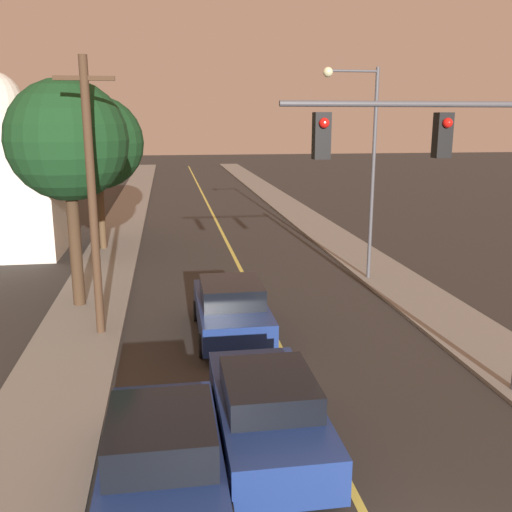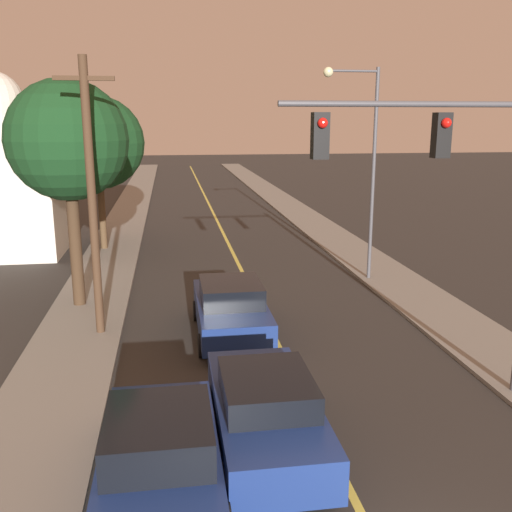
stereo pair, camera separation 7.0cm
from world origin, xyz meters
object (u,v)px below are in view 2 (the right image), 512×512
at_px(traffic_signal_mast, 458,185).
at_px(tree_left_near, 68,141).
at_px(car_outer_lane_front, 160,453).
at_px(domed_building_left, 0,179).
at_px(tree_left_far, 98,143).
at_px(car_near_lane_second, 231,308).
at_px(car_near_lane_front, 265,411).
at_px(streetlamp_right, 363,148).
at_px(utility_pole_left, 92,195).

height_order(traffic_signal_mast, tree_left_near, tree_left_near).
xyz_separation_m(car_outer_lane_front, domed_building_left, (-7.53, 19.72, 2.71)).
bearing_deg(tree_left_far, car_near_lane_second, -68.09).
distance_m(car_near_lane_front, tree_left_near, 11.61).
xyz_separation_m(car_near_lane_second, traffic_signal_mast, (4.28, -4.64, 4.03)).
height_order(tree_left_far, domed_building_left, domed_building_left).
relative_size(car_near_lane_second, tree_left_near, 0.63).
relative_size(car_outer_lane_front, streetlamp_right, 0.57).
height_order(car_near_lane_second, car_outer_lane_front, car_near_lane_second).
height_order(traffic_signal_mast, domed_building_left, domed_building_left).
height_order(traffic_signal_mast, utility_pole_left, utility_pole_left).
distance_m(car_near_lane_second, utility_pole_left, 5.07).
relative_size(car_near_lane_second, streetlamp_right, 0.58).
relative_size(car_near_lane_second, tree_left_far, 0.65).
bearing_deg(traffic_signal_mast, tree_left_far, 118.63).
bearing_deg(tree_left_near, car_near_lane_front, -63.27).
bearing_deg(utility_pole_left, car_outer_lane_front, -76.56).
height_order(tree_left_near, domed_building_left, domed_building_left).
height_order(streetlamp_right, tree_left_near, streetlamp_right).
bearing_deg(utility_pole_left, streetlamp_right, 25.73).
bearing_deg(car_near_lane_second, tree_left_near, 144.72).
height_order(car_near_lane_second, traffic_signal_mast, traffic_signal_mast).
distance_m(car_near_lane_second, streetlamp_right, 8.70).
bearing_deg(domed_building_left, car_outer_lane_front, -69.10).
bearing_deg(tree_left_far, utility_pole_left, -84.58).
relative_size(car_near_lane_front, car_outer_lane_front, 0.99).
bearing_deg(utility_pole_left, car_near_lane_second, -9.22).
relative_size(streetlamp_right, tree_left_far, 1.10).
bearing_deg(tree_left_near, tree_left_far, 90.66).
xyz_separation_m(streetlamp_right, tree_left_far, (-10.44, 7.02, -0.03)).
distance_m(car_near_lane_front, utility_pole_left, 8.40).
distance_m(car_near_lane_second, tree_left_near, 7.50).
height_order(traffic_signal_mast, streetlamp_right, streetlamp_right).
bearing_deg(utility_pole_left, tree_left_near, 109.74).
bearing_deg(streetlamp_right, traffic_signal_mast, -97.44).
height_order(streetlamp_right, tree_left_far, streetlamp_right).
relative_size(traffic_signal_mast, tree_left_near, 0.90).
height_order(car_near_lane_front, tree_left_near, tree_left_near).
bearing_deg(car_near_lane_front, utility_pole_left, 119.38).
relative_size(car_near_lane_front, utility_pole_left, 0.58).
xyz_separation_m(traffic_signal_mast, streetlamp_right, (1.27, 9.76, 0.28)).
distance_m(tree_left_far, domed_building_left, 4.90).
height_order(car_near_lane_front, tree_left_far, tree_left_far).
relative_size(utility_pole_left, tree_left_near, 1.05).
bearing_deg(domed_building_left, traffic_signal_mast, -51.47).
xyz_separation_m(car_near_lane_front, domed_building_left, (-9.48, 18.75, 2.63)).
bearing_deg(traffic_signal_mast, car_near_lane_front, -161.04).
bearing_deg(car_near_lane_front, domed_building_left, 116.82).
relative_size(car_outer_lane_front, tree_left_far, 0.63).
bearing_deg(streetlamp_right, utility_pole_left, -154.27).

